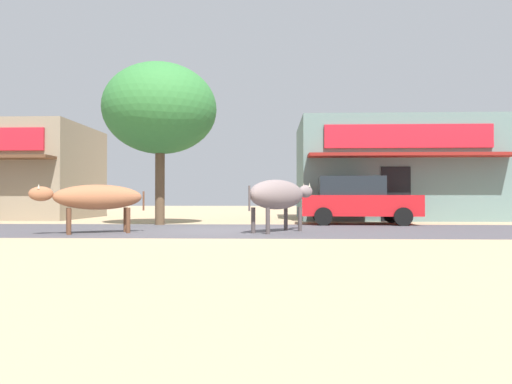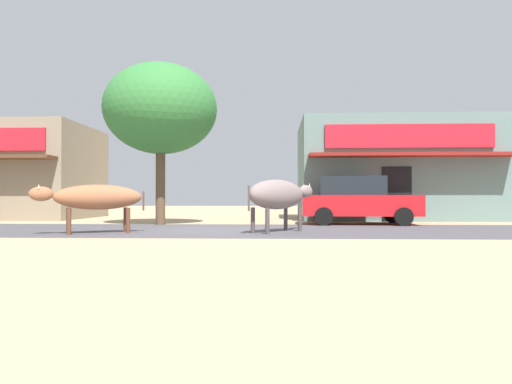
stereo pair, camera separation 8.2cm
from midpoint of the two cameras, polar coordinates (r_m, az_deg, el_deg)
The scene contains 8 objects.
ground at distance 12.96m, azimuth -4.85°, elevation -4.75°, with size 80.00×80.00×0.00m, color tan.
asphalt_road at distance 12.96m, azimuth -4.85°, elevation -4.74°, with size 72.00×5.47×0.00m, color #4A474D.
storefront_left_cafe at distance 23.10m, azimuth -27.24°, elevation 2.21°, with size 6.12×5.96×4.12m.
storefront_right_club at distance 20.71m, azimuth 16.74°, elevation 2.57°, with size 7.93×5.96×4.18m.
roadside_tree at distance 16.06m, azimuth -11.68°, elevation 10.08°, with size 3.82×3.82×5.46m.
parked_hatchback_car at distance 16.15m, azimuth 12.65°, elevation -0.96°, with size 4.03×2.18×1.64m.
cow_near_brown at distance 12.33m, azimuth -19.25°, elevation -0.67°, with size 2.63×1.61×1.25m.
cow_far_dark at distance 12.10m, azimuth 3.01°, elevation -0.38°, with size 2.04×2.37×1.39m.
Camera 2 is at (1.69, -12.82, 0.90)m, focal length 32.01 mm.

